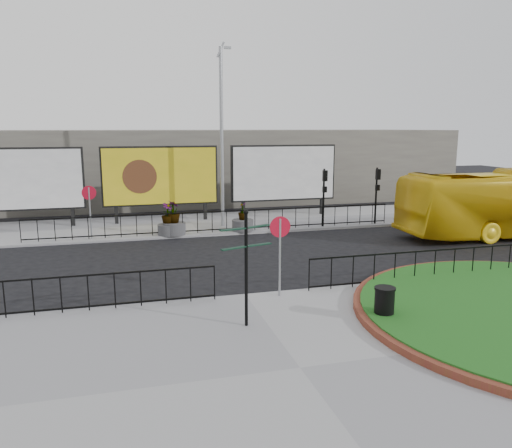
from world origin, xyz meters
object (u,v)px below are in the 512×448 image
object	(u,v)px
litter_bin	(384,304)
planter_b	(174,222)
lamp_post	(222,135)
planter_c	(243,222)
billboard_mid	(160,176)
planter_a	(168,223)
fingerpost_sign	(246,257)

from	to	relation	value
litter_bin	planter_b	bearing A→B (deg)	108.91
lamp_post	planter_c	bearing A→B (deg)	-66.59
billboard_mid	planter_c	size ratio (longest dim) A/B	4.37
lamp_post	planter_c	size ratio (longest dim) A/B	6.50
planter_a	lamp_post	bearing A→B (deg)	28.02
planter_a	planter_c	world-z (taller)	planter_a
lamp_post	fingerpost_sign	bearing A→B (deg)	-98.72
planter_a	planter_c	distance (m)	3.70
planter_a	planter_c	bearing A→B (deg)	-0.00
billboard_mid	lamp_post	distance (m)	4.23
lamp_post	planter_b	size ratio (longest dim) A/B	5.58
lamp_post	planter_a	world-z (taller)	lamp_post
litter_bin	planter_a	xyz separation A→B (m)	(-4.57, 12.47, 0.11)
planter_b	billboard_mid	bearing A→B (deg)	94.80
fingerpost_sign	planter_a	world-z (taller)	fingerpost_sign
billboard_mid	litter_bin	bearing A→B (deg)	-74.09
planter_a	planter_c	size ratio (longest dim) A/B	1.09
planter_b	litter_bin	bearing A→B (deg)	-71.09
lamp_post	planter_c	world-z (taller)	lamp_post
litter_bin	planter_b	distance (m)	13.18
billboard_mid	planter_c	distance (m)	5.53
lamp_post	fingerpost_sign	xyz separation A→B (m)	(-2.06, -13.44, -2.86)
lamp_post	fingerpost_sign	size ratio (longest dim) A/B	3.01
billboard_mid	fingerpost_sign	world-z (taller)	billboard_mid
lamp_post	litter_bin	size ratio (longest dim) A/B	9.93
billboard_mid	planter_b	bearing A→B (deg)	-85.20
lamp_post	planter_c	distance (m)	4.60
planter_c	fingerpost_sign	bearing A→B (deg)	-103.10
lamp_post	planter_b	bearing A→B (deg)	-149.42
billboard_mid	planter_b	world-z (taller)	billboard_mid
fingerpost_sign	planter_b	world-z (taller)	fingerpost_sign
planter_c	lamp_post	bearing A→B (deg)	113.41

